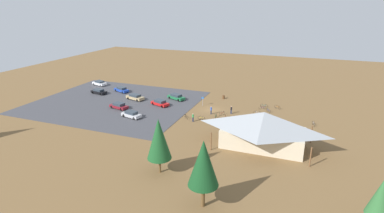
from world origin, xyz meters
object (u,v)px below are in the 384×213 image
object	(u,v)px
bike_pavilion	(263,128)
bicycle_orange_lone_west	(278,107)
car_white_far_end	(100,83)
bicycle_black_mid_cluster	(186,117)
visitor_crossing_yard	(211,110)
visitor_near_lot	(193,117)
bicycle_red_yard_front	(222,113)
lot_sign	(203,100)
pine_west	(381,197)
bicycle_teal_lone_east	(264,106)
car_tan_by_curb	(135,97)
pine_far_west	(159,139)
bicycle_yellow_edge_north	(201,118)
bicycle_purple_yard_right	(262,108)
car_red_aisle_side	(160,103)
visitor_by_pavilion	(231,110)
bicycle_red_back_row	(281,127)
trash_bin	(224,97)
bicycle_green_edge_south	(216,116)
bicycle_silver_yard_center	(314,124)
car_blue_back_corner	(121,89)
bicycle_silver_near_sign	(247,118)
car_black_mid_lot	(99,91)
car_silver_inner_stall	(131,114)
car_maroon_end_stall	(119,106)
bicycle_blue_by_bin	(268,111)
car_green_second_row	(176,97)
pine_mideast	(203,163)

from	to	relation	value
bike_pavilion	bicycle_orange_lone_west	distance (m)	20.91
car_white_far_end	bicycle_black_mid_cluster	bearing A→B (deg)	154.86
visitor_crossing_yard	visitor_near_lot	xyz separation A→B (m)	(2.13, 5.49, -0.01)
bicycle_red_yard_front	bike_pavilion	bearing A→B (deg)	130.42
lot_sign	pine_west	bearing A→B (deg)	132.51
bicycle_teal_lone_east	visitor_near_lot	world-z (taller)	visitor_near_lot
bike_pavilion	car_tan_by_curb	size ratio (longest dim) A/B	3.11
pine_far_west	bicycle_yellow_edge_north	size ratio (longest dim) A/B	4.84
bicycle_orange_lone_west	lot_sign	bearing A→B (deg)	13.60
lot_sign	pine_far_west	size ratio (longest dim) A/B	0.27
bike_pavilion	bicycle_purple_yard_right	size ratio (longest dim) A/B	9.81
car_red_aisle_side	visitor_by_pavilion	world-z (taller)	visitor_by_pavilion
bicycle_red_back_row	car_white_far_end	xyz separation A→B (m)	(52.78, -14.41, 0.37)
bicycle_orange_lone_west	trash_bin	bearing A→B (deg)	-12.47
bicycle_orange_lone_west	bicycle_red_yard_front	size ratio (longest dim) A/B	0.98
bicycle_black_mid_cluster	bicycle_green_edge_south	xyz separation A→B (m)	(-5.73, -2.67, -0.03)
bicycle_silver_yard_center	car_tan_by_curb	world-z (taller)	car_tan_by_curb
trash_bin	bicycle_purple_yard_right	size ratio (longest dim) A/B	0.56
bicycle_teal_lone_east	bicycle_green_edge_south	size ratio (longest dim) A/B	1.02
bicycle_silver_yard_center	bicycle_teal_lone_east	distance (m)	13.40
car_blue_back_corner	visitor_by_pavilion	world-z (taller)	visitor_by_pavilion
pine_west	bicycle_green_edge_south	world-z (taller)	pine_west
trash_bin	bicycle_silver_near_sign	xyz separation A→B (m)	(-8.37, 12.55, -0.09)
bicycle_red_back_row	bicycle_green_edge_south	xyz separation A→B (m)	(13.51, -1.35, -0.01)
car_black_mid_lot	car_blue_back_corner	distance (m)	5.91
car_silver_inner_stall	car_black_mid_lot	bearing A→B (deg)	-34.89
bicycle_teal_lone_east	bicycle_red_yard_front	world-z (taller)	bicycle_teal_lone_east
car_maroon_end_stall	car_blue_back_corner	xyz separation A→B (m)	(7.13, -11.96, -0.00)
car_red_aisle_side	bicycle_teal_lone_east	bearing A→B (deg)	-161.44
pine_far_west	bicycle_blue_by_bin	xyz separation A→B (m)	(-11.07, -31.20, -4.86)
car_maroon_end_stall	trash_bin	bearing A→B (deg)	-141.82
bicycle_silver_yard_center	bicycle_orange_lone_west	bearing A→B (deg)	-45.27
car_maroon_end_stall	bicycle_orange_lone_west	bearing A→B (deg)	-159.05
bicycle_teal_lone_east	car_maroon_end_stall	distance (m)	33.44
bicycle_orange_lone_west	bicycle_yellow_edge_north	bearing A→B (deg)	42.65
bicycle_silver_near_sign	car_black_mid_lot	distance (m)	40.66
bicycle_teal_lone_east	car_blue_back_corner	xyz separation A→B (m)	(37.92, 1.07, 0.38)
bike_pavilion	bicycle_blue_by_bin	size ratio (longest dim) A/B	10.90
bicycle_red_back_row	car_red_aisle_side	size ratio (longest dim) A/B	0.35
car_blue_back_corner	visitor_by_pavilion	size ratio (longest dim) A/B	2.81
bicycle_black_mid_cluster	car_black_mid_lot	bearing A→B (deg)	-16.52
car_black_mid_lot	car_maroon_end_stall	world-z (taller)	car_maroon_end_stall
bicycle_black_mid_cluster	car_green_second_row	bearing A→B (deg)	-57.43
car_red_aisle_side	visitor_by_pavilion	distance (m)	16.97
bicycle_silver_near_sign	car_green_second_row	xyz separation A→B (m)	(19.20, -7.61, 0.38)
lot_sign	pine_west	xyz separation A→B (m)	(-30.54, 33.32, 3.09)
bike_pavilion	pine_mideast	distance (m)	19.33
pine_west	car_tan_by_curb	size ratio (longest dim) A/B	1.32
bicycle_yellow_edge_north	bicycle_red_yard_front	size ratio (longest dim) A/B	1.17
bicycle_red_back_row	bicycle_silver_near_sign	size ratio (longest dim) A/B	1.13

